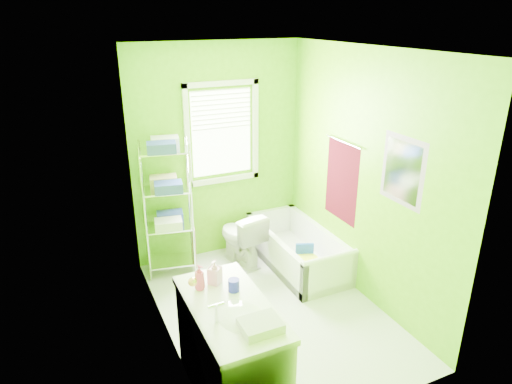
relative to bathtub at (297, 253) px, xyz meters
name	(u,v)px	position (x,y,z in m)	size (l,w,h in m)	color
ground	(271,310)	(-0.70, -0.69, -0.15)	(2.90, 2.90, 0.00)	silver
room_envelope	(272,169)	(-0.70, -0.69, 1.39)	(2.14, 2.94, 2.62)	#5AA608
window	(222,128)	(-0.65, 0.74, 1.46)	(0.92, 0.05, 1.22)	white
door	(202,307)	(-1.74, -1.69, 0.85)	(0.09, 0.80, 2.00)	white
right_wall_decor	(364,177)	(0.33, -0.71, 1.17)	(0.04, 1.48, 1.17)	#480813
bathtub	(297,253)	(0.00, 0.00, 0.00)	(0.69, 1.49, 0.48)	white
toilet	(241,237)	(-0.60, 0.35, 0.19)	(0.38, 0.67, 0.69)	white
vanity	(231,348)	(-1.48, -1.55, 0.30)	(0.58, 1.12, 1.06)	silver
wire_shelf_unit	(168,195)	(-1.41, 0.48, 0.84)	(0.59, 0.48, 1.62)	silver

